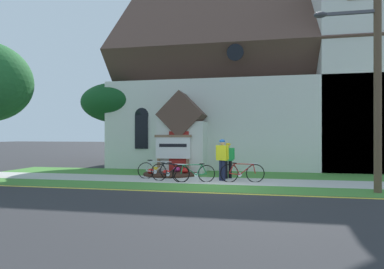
# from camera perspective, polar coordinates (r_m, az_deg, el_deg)

# --- Properties ---
(ground) EXTENTS (140.00, 140.00, 0.00)m
(ground) POSITION_cam_1_polar(r_m,az_deg,el_deg) (16.00, 6.01, -6.97)
(ground) COLOR #2B2B2D
(sidewalk_slab) EXTENTS (32.00, 2.04, 0.01)m
(sidewalk_slab) POSITION_cam_1_polar(r_m,az_deg,el_deg) (13.50, 6.77, -8.23)
(sidewalk_slab) COLOR #B7B5AD
(sidewalk_slab) RESTS_ON ground
(grass_verge) EXTENTS (32.00, 1.67, 0.01)m
(grass_verge) POSITION_cam_1_polar(r_m,az_deg,el_deg) (11.67, 6.09, -9.52)
(grass_verge) COLOR #427F33
(grass_verge) RESTS_ON ground
(church_lawn) EXTENTS (24.00, 2.72, 0.01)m
(church_lawn) POSITION_cam_1_polar(r_m,az_deg,el_deg) (15.86, 7.42, -7.02)
(church_lawn) COLOR #427F33
(church_lawn) RESTS_ON ground
(curb_paint_stripe) EXTENTS (28.00, 0.16, 0.01)m
(curb_paint_stripe) POSITION_cam_1_polar(r_m,az_deg,el_deg) (10.71, 5.63, -10.38)
(curb_paint_stripe) COLOR yellow
(curb_paint_stripe) RESTS_ON ground
(church_building) EXTENTS (15.40, 11.77, 13.19)m
(church_building) POSITION_cam_1_polar(r_m,az_deg,el_deg) (21.95, 9.57, 7.66)
(church_building) COLOR silver
(church_building) RESTS_ON ground
(church_sign) EXTENTS (1.85, 0.20, 1.93)m
(church_sign) POSITION_cam_1_polar(r_m,az_deg,el_deg) (15.85, -3.41, -2.47)
(church_sign) COLOR #7F6047
(church_sign) RESTS_ON ground
(flower_bed) EXTENTS (2.60, 2.60, 0.34)m
(flower_bed) POSITION_cam_1_polar(r_m,az_deg,el_deg) (15.50, -3.94, -6.89)
(flower_bed) COLOR #382319
(flower_bed) RESTS_ON ground
(bicycle_green) EXTENTS (1.70, 0.31, 0.85)m
(bicycle_green) POSITION_cam_1_polar(r_m,az_deg,el_deg) (14.25, -6.27, -6.29)
(bicycle_green) COLOR black
(bicycle_green) RESTS_ON ground
(bicycle_black) EXTENTS (1.68, 0.60, 0.78)m
(bicycle_black) POSITION_cam_1_polar(r_m,az_deg,el_deg) (13.11, 0.35, -6.89)
(bicycle_black) COLOR black
(bicycle_black) RESTS_ON ground
(bicycle_white) EXTENTS (1.79, 0.31, 0.82)m
(bicycle_white) POSITION_cam_1_polar(r_m,az_deg,el_deg) (13.25, 8.90, -6.72)
(bicycle_white) COLOR black
(bicycle_white) RESTS_ON ground
(bicycle_red) EXTENTS (1.75, 0.37, 0.79)m
(bicycle_red) POSITION_cam_1_polar(r_m,az_deg,el_deg) (13.37, -3.96, -6.71)
(bicycle_red) COLOR black
(bicycle_red) RESTS_ON ground
(cyclist_in_red_jersey) EXTENTS (0.58, 0.50, 1.73)m
(cyclist_in_red_jersey) POSITION_cam_1_polar(r_m,az_deg,el_deg) (13.45, 5.40, -3.89)
(cyclist_in_red_jersey) COLOR #191E38
(cyclist_in_red_jersey) RESTS_ON ground
(cyclist_in_orange_jersey) EXTENTS (0.55, 0.46, 1.57)m
(cyclist_in_orange_jersey) POSITION_cam_1_polar(r_m,az_deg,el_deg) (14.22, 6.45, -4.17)
(cyclist_in_orange_jersey) COLOR black
(cyclist_in_orange_jersey) RESTS_ON ground
(utility_pole) EXTENTS (3.12, 0.28, 8.45)m
(utility_pole) POSITION_cam_1_polar(r_m,az_deg,el_deg) (12.57, 29.69, 12.62)
(utility_pole) COLOR brown
(utility_pole) RESTS_ON ground
(roadside_conifer) EXTENTS (3.49, 3.49, 6.13)m
(roadside_conifer) POSITION_cam_1_polar(r_m,az_deg,el_deg) (23.00, 25.42, 5.30)
(roadside_conifer) COLOR #4C3823
(roadside_conifer) RESTS_ON ground
(yard_deciduous_tree) EXTENTS (4.38, 4.38, 5.17)m
(yard_deciduous_tree) POSITION_cam_1_polar(r_m,az_deg,el_deg) (20.72, -13.17, 5.45)
(yard_deciduous_tree) COLOR #4C3823
(yard_deciduous_tree) RESTS_ON ground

